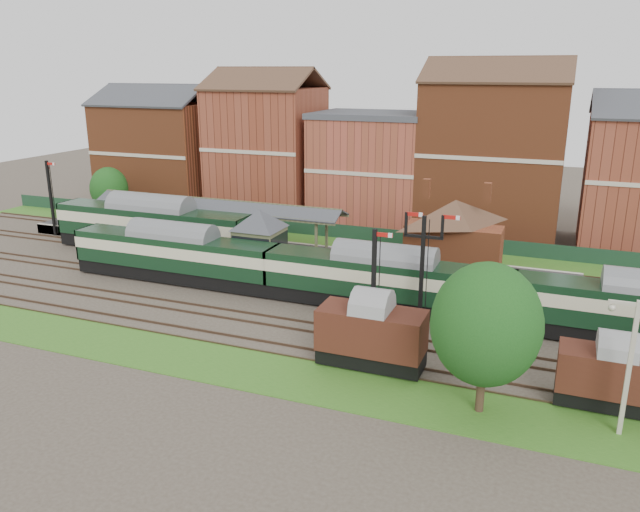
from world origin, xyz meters
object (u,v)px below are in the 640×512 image
at_px(semaphore_bracket, 423,265).
at_px(dmu_train, 384,279).
at_px(signal_box, 260,242).
at_px(platform_railcar, 152,225).
at_px(goods_van_a, 371,333).

relative_size(semaphore_bracket, dmu_train, 0.15).
bearing_deg(signal_box, dmu_train, -15.45).
height_order(platform_railcar, goods_van_a, platform_railcar).
xyz_separation_m(platform_railcar, goods_van_a, (26.76, -15.50, -0.56)).
relative_size(dmu_train, platform_railcar, 2.67).
distance_m(signal_box, platform_railcar, 13.63).
xyz_separation_m(signal_box, dmu_train, (11.76, -3.25, -0.75)).
bearing_deg(dmu_train, goods_van_a, -78.81).
bearing_deg(signal_box, semaphore_bracket, -20.92).
xyz_separation_m(dmu_train, platform_railcar, (-24.98, 6.50, 0.28)).
relative_size(signal_box, goods_van_a, 0.95).
height_order(dmu_train, platform_railcar, platform_railcar).
bearing_deg(signal_box, goods_van_a, -42.14).
bearing_deg(platform_railcar, goods_van_a, -30.08).
height_order(signal_box, platform_railcar, signal_box).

